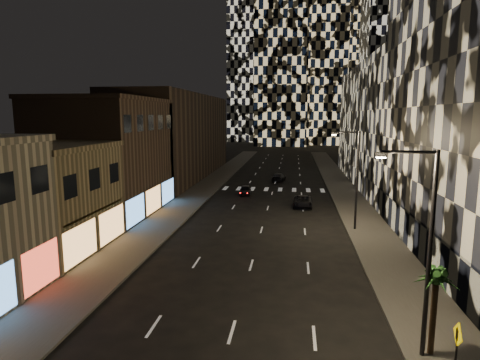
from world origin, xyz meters
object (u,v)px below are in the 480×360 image
(streetlight_near, at_px, (425,240))
(streetlight_far, at_px, (355,173))
(palm_tree, at_px, (436,283))
(car_dark_oncoming, at_px, (279,177))
(car_dark_rightlane, at_px, (303,201))
(ped_sign, at_px, (457,345))
(car_dark_midlane, at_px, (246,190))

(streetlight_near, height_order, streetlight_far, same)
(palm_tree, bearing_deg, streetlight_near, -164.98)
(car_dark_oncoming, xyz_separation_m, car_dark_rightlane, (3.50, -18.51, -0.01))
(car_dark_rightlane, relative_size, palm_tree, 1.15)
(car_dark_rightlane, bearing_deg, streetlight_far, -63.54)
(palm_tree, bearing_deg, car_dark_oncoming, 100.14)
(car_dark_rightlane, xyz_separation_m, ped_sign, (5.00, -31.58, 1.46))
(car_dark_rightlane, xyz_separation_m, palm_tree, (5.00, -29.00, 2.79))
(streetlight_far, bearing_deg, car_dark_rightlane, 115.38)
(palm_tree, bearing_deg, streetlight_far, 91.86)
(car_dark_rightlane, height_order, ped_sign, ped_sign)
(car_dark_midlane, height_order, car_dark_rightlane, car_dark_rightlane)
(streetlight_far, xyz_separation_m, ped_sign, (0.64, -22.40, -3.26))
(streetlight_near, relative_size, palm_tree, 2.27)
(car_dark_midlane, bearing_deg, streetlight_far, -58.70)
(car_dark_rightlane, height_order, palm_tree, palm_tree)
(ped_sign, bearing_deg, car_dark_rightlane, 104.20)
(car_dark_oncoming, height_order, car_dark_rightlane, car_dark_oncoming)
(streetlight_far, relative_size, car_dark_midlane, 2.47)
(car_dark_midlane, bearing_deg, palm_tree, -76.53)
(streetlight_near, distance_m, ped_sign, 4.10)
(car_dark_rightlane, bearing_deg, car_dark_oncoming, 101.78)
(streetlight_near, height_order, palm_tree, streetlight_near)
(ped_sign, bearing_deg, streetlight_far, 96.85)
(streetlight_far, height_order, ped_sign, streetlight_far)
(car_dark_oncoming, relative_size, palm_tree, 1.12)
(ped_sign, xyz_separation_m, palm_tree, (0.00, 2.57, 1.33))
(car_dark_oncoming, bearing_deg, car_dark_midlane, 79.70)
(streetlight_far, bearing_deg, ped_sign, -88.36)
(streetlight_far, distance_m, palm_tree, 19.93)
(car_dark_midlane, height_order, car_dark_oncoming, car_dark_oncoming)
(car_dark_oncoming, relative_size, car_dark_rightlane, 0.97)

